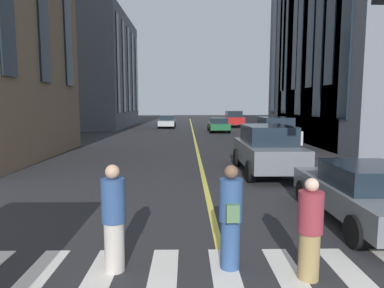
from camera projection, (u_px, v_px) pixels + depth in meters
lane_centre_line at (196, 146)px, 22.06m from camera, size 80.00×0.16×0.01m
crosswalk_marking at (228, 284)px, 5.14m from camera, size 2.40×8.45×0.01m
car_grey_oncoming at (267, 149)px, 13.23m from camera, size 4.70×2.14×1.88m
car_silver_parked_b at (275, 132)px, 21.22m from camera, size 4.70×2.14×1.88m
car_silver_parked_a at (167, 122)px, 38.25m from camera, size 3.90×1.89×1.40m
car_red_trailing at (233, 119)px, 39.90m from camera, size 4.70×2.14×1.88m
car_green_mid at (219, 125)px, 32.62m from camera, size 4.40×1.95×1.37m
car_grey_near at (364, 193)px, 7.72m from camera, size 4.40×1.95×1.37m
pedestrian_near at (114, 218)px, 5.45m from camera, size 0.38×0.38×1.76m
pedestrian_companion at (231, 218)px, 5.52m from camera, size 0.50×0.38×1.74m
pedestrian_far at (310, 230)px, 5.20m from camera, size 0.38×0.38×1.60m
building_right_near at (376, 45)px, 24.27m from camera, size 17.96×10.99×13.70m
building_left_far at (80, 72)px, 40.01m from camera, size 15.60×11.45×12.86m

